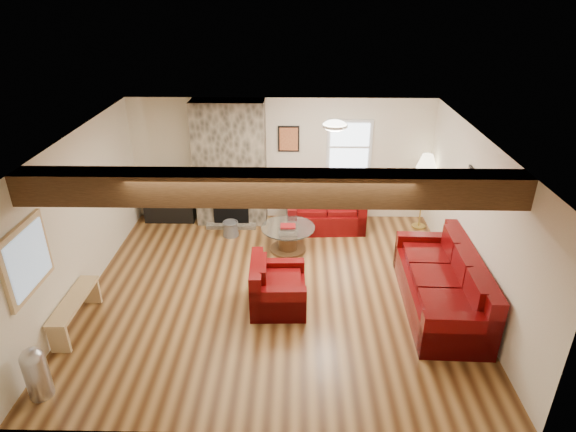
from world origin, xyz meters
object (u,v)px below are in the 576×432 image
object	(u,v)px
television	(168,187)
tv_cabinet	(171,208)
loveseat	(325,209)
sofa_three	(441,281)
coffee_table	(288,239)
floor_lamp	(427,166)
armchair_red	(278,284)

from	to	relation	value
television	tv_cabinet	bearing A→B (deg)	0.00
loveseat	television	xyz separation A→B (m)	(-3.19, 0.30, 0.34)
sofa_three	loveseat	bearing A→B (deg)	-146.80
tv_cabinet	coffee_table	bearing A→B (deg)	-26.62
loveseat	floor_lamp	xyz separation A→B (m)	(1.91, 0.05, 0.91)
floor_lamp	sofa_three	bearing A→B (deg)	-96.82
television	coffee_table	bearing A→B (deg)	-26.62
tv_cabinet	television	world-z (taller)	television
armchair_red	coffee_table	world-z (taller)	armchair_red
floor_lamp	armchair_red	bearing A→B (deg)	-135.90
sofa_three	television	bearing A→B (deg)	-119.51
sofa_three	loveseat	distance (m)	3.07
tv_cabinet	armchair_red	bearing A→B (deg)	-51.18
coffee_table	television	world-z (taller)	television
floor_lamp	tv_cabinet	bearing A→B (deg)	177.24
sofa_three	coffee_table	world-z (taller)	sofa_three
sofa_three	armchair_red	distance (m)	2.44
loveseat	coffee_table	xyz separation A→B (m)	(-0.73, -0.93, -0.16)
sofa_three	floor_lamp	distance (m)	2.83
television	floor_lamp	distance (m)	5.14
sofa_three	tv_cabinet	distance (m)	5.61
armchair_red	loveseat	bearing A→B (deg)	-19.61
armchair_red	tv_cabinet	size ratio (longest dim) A/B	0.93
loveseat	television	size ratio (longest dim) A/B	1.85
loveseat	television	bearing A→B (deg)	171.83
loveseat	floor_lamp	world-z (taller)	floor_lamp
tv_cabinet	sofa_three	bearing A→B (deg)	-31.43
coffee_table	tv_cabinet	world-z (taller)	coffee_table
television	floor_lamp	world-z (taller)	floor_lamp
sofa_three	loveseat	size ratio (longest dim) A/B	1.57
loveseat	armchair_red	world-z (taller)	loveseat
tv_cabinet	floor_lamp	xyz separation A→B (m)	(5.10, -0.25, 1.07)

